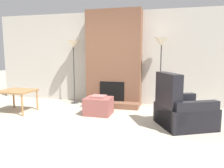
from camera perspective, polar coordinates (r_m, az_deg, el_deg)
name	(u,v)px	position (r m, az deg, el deg)	size (l,w,h in m)	color
ground_plane	(81,135)	(4.03, -8.09, -12.98)	(24.00, 24.00, 0.00)	#B2A893
wall_back	(116,58)	(6.31, 1.04, 6.79)	(7.52, 0.06, 2.60)	#BCB7AD
fireplace	(114,60)	(6.06, 0.47, 6.23)	(1.51, 0.75, 2.60)	brown
ottoman	(99,106)	(5.19, -3.54, -5.66)	(0.61, 0.54, 0.46)	#8C4C47
armchair	(181,111)	(4.54, 17.54, -6.80)	(1.25, 1.24, 1.07)	black
side_table	(17,93)	(5.83, -23.54, -2.09)	(0.78, 0.67, 0.54)	#9E7042
floor_lamp_left	(73,48)	(6.31, -10.06, 9.35)	(0.39, 0.39, 1.78)	#333333
floor_lamp_right	(161,45)	(5.76, 12.78, 9.81)	(0.39, 0.39, 1.83)	#333333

